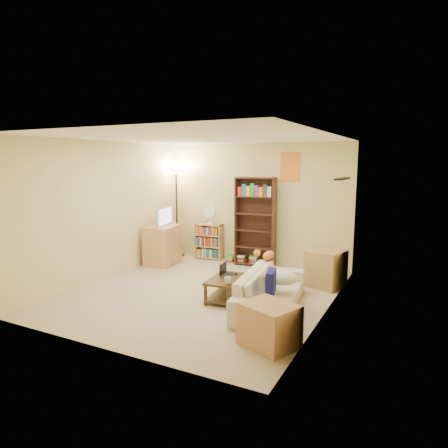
{
  "coord_description": "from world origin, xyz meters",
  "views": [
    {
      "loc": [
        3.18,
        -5.46,
        2.14
      ],
      "look_at": [
        0.05,
        0.66,
        1.05
      ],
      "focal_mm": 32.0,
      "sensor_mm": 36.0,
      "label": 1
    }
  ],
  "objects_px": {
    "end_cabinet": "(269,325)",
    "sofa": "(271,290)",
    "tall_bookshelf": "(255,220)",
    "floor_lamp": "(176,186)",
    "short_bookshelf": "(209,241)",
    "desk_fan": "(210,214)",
    "mug": "(228,280)",
    "tabby_cat": "(267,255)",
    "coffee_table": "(225,286)",
    "side_table": "(326,268)",
    "tv_stand": "(163,245)",
    "laptop": "(230,275)",
    "television": "(162,217)"
  },
  "relations": [
    {
      "from": "mug",
      "to": "end_cabinet",
      "type": "relative_size",
      "value": 0.24
    },
    {
      "from": "sofa",
      "to": "mug",
      "type": "height_order",
      "value": "sofa"
    },
    {
      "from": "tabby_cat",
      "to": "side_table",
      "type": "distance_m",
      "value": 1.13
    },
    {
      "from": "television",
      "to": "tall_bookshelf",
      "type": "relative_size",
      "value": 0.37
    },
    {
      "from": "coffee_table",
      "to": "side_table",
      "type": "height_order",
      "value": "side_table"
    },
    {
      "from": "mug",
      "to": "side_table",
      "type": "distance_m",
      "value": 1.94
    },
    {
      "from": "mug",
      "to": "desk_fan",
      "type": "height_order",
      "value": "desk_fan"
    },
    {
      "from": "sofa",
      "to": "coffee_table",
      "type": "xyz_separation_m",
      "value": [
        -0.76,
        0.02,
        -0.06
      ]
    },
    {
      "from": "desk_fan",
      "to": "floor_lamp",
      "type": "height_order",
      "value": "floor_lamp"
    },
    {
      "from": "television",
      "to": "tall_bookshelf",
      "type": "xyz_separation_m",
      "value": [
        1.76,
        0.77,
        -0.04
      ]
    },
    {
      "from": "sofa",
      "to": "mug",
      "type": "distance_m",
      "value": 0.65
    },
    {
      "from": "tv_stand",
      "to": "side_table",
      "type": "bearing_deg",
      "value": -7.89
    },
    {
      "from": "laptop",
      "to": "desk_fan",
      "type": "distance_m",
      "value": 2.57
    },
    {
      "from": "desk_fan",
      "to": "tv_stand",
      "type": "bearing_deg",
      "value": -130.48
    },
    {
      "from": "short_bookshelf",
      "to": "mug",
      "type": "bearing_deg",
      "value": -59.85
    },
    {
      "from": "sofa",
      "to": "tall_bookshelf",
      "type": "bearing_deg",
      "value": 20.67
    },
    {
      "from": "end_cabinet",
      "to": "short_bookshelf",
      "type": "bearing_deg",
      "value": 128.5
    },
    {
      "from": "short_bookshelf",
      "to": "side_table",
      "type": "distance_m",
      "value": 2.86
    },
    {
      "from": "coffee_table",
      "to": "mug",
      "type": "height_order",
      "value": "mug"
    },
    {
      "from": "tabby_cat",
      "to": "short_bookshelf",
      "type": "xyz_separation_m",
      "value": [
        -1.93,
        1.53,
        -0.23
      ]
    },
    {
      "from": "floor_lamp",
      "to": "laptop",
      "type": "bearing_deg",
      "value": -40.63
    },
    {
      "from": "mug",
      "to": "sofa",
      "type": "bearing_deg",
      "value": 20.35
    },
    {
      "from": "floor_lamp",
      "to": "mug",
      "type": "bearing_deg",
      "value": -43.81
    },
    {
      "from": "mug",
      "to": "tall_bookshelf",
      "type": "height_order",
      "value": "tall_bookshelf"
    },
    {
      "from": "mug",
      "to": "floor_lamp",
      "type": "distance_m",
      "value": 3.6
    },
    {
      "from": "tv_stand",
      "to": "floor_lamp",
      "type": "relative_size",
      "value": 0.41
    },
    {
      "from": "end_cabinet",
      "to": "tv_stand",
      "type": "bearing_deg",
      "value": 142.78
    },
    {
      "from": "end_cabinet",
      "to": "tall_bookshelf",
      "type": "bearing_deg",
      "value": 115.28
    },
    {
      "from": "desk_fan",
      "to": "floor_lamp",
      "type": "distance_m",
      "value": 1.0
    },
    {
      "from": "coffee_table",
      "to": "side_table",
      "type": "relative_size",
      "value": 1.3
    },
    {
      "from": "coffee_table",
      "to": "end_cabinet",
      "type": "relative_size",
      "value": 1.36
    },
    {
      "from": "tabby_cat",
      "to": "mug",
      "type": "relative_size",
      "value": 3.0
    },
    {
      "from": "tv_stand",
      "to": "side_table",
      "type": "distance_m",
      "value": 3.38
    },
    {
      "from": "tv_stand",
      "to": "end_cabinet",
      "type": "bearing_deg",
      "value": -45.62
    },
    {
      "from": "television",
      "to": "short_bookshelf",
      "type": "distance_m",
      "value": 1.22
    },
    {
      "from": "end_cabinet",
      "to": "desk_fan",
      "type": "bearing_deg",
      "value": 128.4
    },
    {
      "from": "laptop",
      "to": "floor_lamp",
      "type": "xyz_separation_m",
      "value": [
        -2.29,
        1.97,
        1.22
      ]
    },
    {
      "from": "tall_bookshelf",
      "to": "floor_lamp",
      "type": "relative_size",
      "value": 0.91
    },
    {
      "from": "coffee_table",
      "to": "tall_bookshelf",
      "type": "xyz_separation_m",
      "value": [
        -0.39,
        2.12,
        0.75
      ]
    },
    {
      "from": "tabby_cat",
      "to": "floor_lamp",
      "type": "relative_size",
      "value": 0.22
    },
    {
      "from": "tv_stand",
      "to": "desk_fan",
      "type": "relative_size",
      "value": 1.93
    },
    {
      "from": "desk_fan",
      "to": "side_table",
      "type": "distance_m",
      "value": 2.89
    },
    {
      "from": "tall_bookshelf",
      "to": "floor_lamp",
      "type": "height_order",
      "value": "floor_lamp"
    },
    {
      "from": "laptop",
      "to": "desk_fan",
      "type": "bearing_deg",
      "value": 34.43
    },
    {
      "from": "tv_stand",
      "to": "television",
      "type": "height_order",
      "value": "television"
    },
    {
      "from": "desk_fan",
      "to": "floor_lamp",
      "type": "xyz_separation_m",
      "value": [
        -0.82,
        -0.04,
        0.58
      ]
    },
    {
      "from": "end_cabinet",
      "to": "sofa",
      "type": "bearing_deg",
      "value": 109.55
    },
    {
      "from": "tall_bookshelf",
      "to": "end_cabinet",
      "type": "height_order",
      "value": "tall_bookshelf"
    },
    {
      "from": "short_bookshelf",
      "to": "desk_fan",
      "type": "relative_size",
      "value": 1.85
    },
    {
      "from": "tall_bookshelf",
      "to": "short_bookshelf",
      "type": "relative_size",
      "value": 2.35
    }
  ]
}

